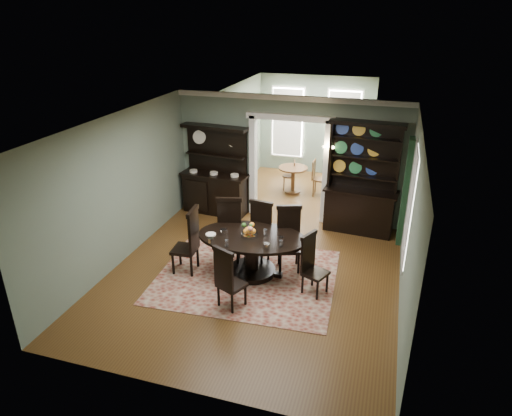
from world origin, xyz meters
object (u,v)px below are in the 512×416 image
at_px(sideboard, 215,183).
at_px(parlor_table, 293,176).
at_px(dining_table, 252,247).
at_px(welsh_dresser, 361,193).

height_order(sideboard, parlor_table, sideboard).
distance_m(dining_table, parlor_table, 4.44).
xyz_separation_m(dining_table, welsh_dresser, (1.81, 2.57, 0.36)).
height_order(dining_table, welsh_dresser, welsh_dresser).
bearing_deg(parlor_table, dining_table, -87.61).
bearing_deg(dining_table, parlor_table, 89.50).
xyz_separation_m(dining_table, parlor_table, (-0.19, 4.44, -0.09)).
distance_m(dining_table, welsh_dresser, 3.16).
relative_size(welsh_dresser, parlor_table, 3.17).
height_order(dining_table, parlor_table, dining_table).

